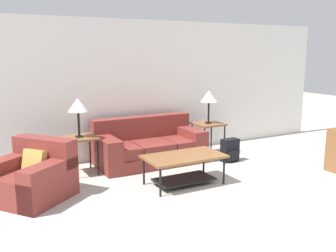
% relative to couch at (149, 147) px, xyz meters
% --- Properties ---
extents(ground_plane, '(24.00, 24.00, 0.00)m').
position_rel_couch_xyz_m(ground_plane, '(0.23, -3.25, -0.29)').
color(ground_plane, '#B2ADA3').
extents(wall_back, '(8.60, 0.06, 2.60)m').
position_rel_couch_xyz_m(wall_back, '(0.23, 0.60, 1.01)').
color(wall_back, white).
rests_on(wall_back, ground_plane).
extents(couch, '(1.93, 0.96, 0.82)m').
position_rel_couch_xyz_m(couch, '(0.00, 0.00, 0.00)').
color(couch, maroon).
rests_on(couch, ground_plane).
extents(armchair, '(1.33, 1.34, 0.80)m').
position_rel_couch_xyz_m(armchair, '(-2.16, -0.78, -0.00)').
color(armchair, maroon).
rests_on(armchair, ground_plane).
extents(coffee_table, '(1.21, 0.68, 0.46)m').
position_rel_couch_xyz_m(coffee_table, '(-0.02, -1.31, 0.05)').
color(coffee_table, brown).
rests_on(coffee_table, ground_plane).
extents(side_table_left, '(0.55, 0.53, 0.63)m').
position_rel_couch_xyz_m(side_table_left, '(-1.28, -0.04, 0.27)').
color(side_table_left, brown).
rests_on(side_table_left, ground_plane).
extents(side_table_right, '(0.55, 0.53, 0.63)m').
position_rel_couch_xyz_m(side_table_right, '(1.28, -0.04, 0.27)').
color(side_table_right, brown).
rests_on(side_table_right, ground_plane).
extents(table_lamp_left, '(0.32, 0.32, 0.64)m').
position_rel_couch_xyz_m(table_lamp_left, '(-1.28, -0.04, 0.86)').
color(table_lamp_left, black).
rests_on(table_lamp_left, side_table_left).
extents(table_lamp_right, '(0.32, 0.32, 0.64)m').
position_rel_couch_xyz_m(table_lamp_right, '(1.28, -0.04, 0.86)').
color(table_lamp_right, black).
rests_on(table_lamp_right, side_table_right).
extents(backpack, '(0.32, 0.25, 0.43)m').
position_rel_couch_xyz_m(backpack, '(1.36, -0.65, -0.08)').
color(backpack, black).
rests_on(backpack, ground_plane).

